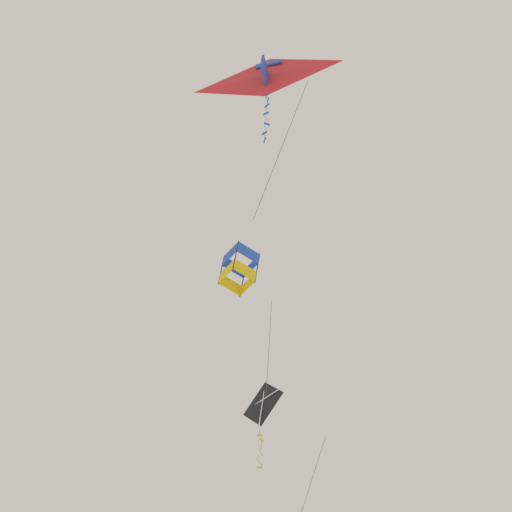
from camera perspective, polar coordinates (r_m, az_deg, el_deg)
name	(u,v)px	position (r m, az deg, el deg)	size (l,w,h in m)	color
kite_delta_mid_left	(267,75)	(27.47, 0.70, 11.34)	(2.33, 3.17, 8.64)	red
kite_box_highest	(239,269)	(31.09, -1.05, -0.84)	(2.07, 2.00, 7.02)	blue
kite_diamond_far_centre	(263,405)	(30.49, 0.47, -9.38)	(3.18, 2.59, 8.20)	black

